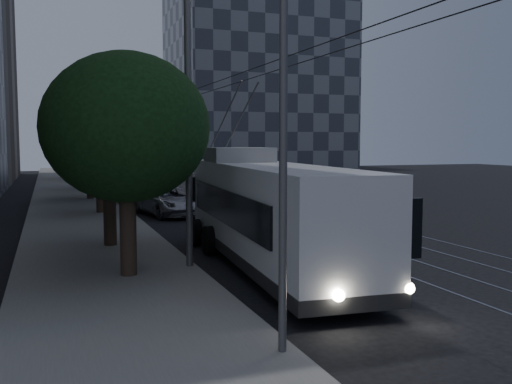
{
  "coord_description": "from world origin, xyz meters",
  "views": [
    {
      "loc": [
        -8.95,
        -18.68,
        3.69
      ],
      "look_at": [
        -1.54,
        1.61,
        1.8
      ],
      "focal_mm": 40.0,
      "sensor_mm": 36.0,
      "label": 1
    }
  ],
  "objects": [
    {
      "name": "ground",
      "position": [
        0.0,
        0.0,
        0.0
      ],
      "size": [
        120.0,
        120.0,
        0.0
      ],
      "primitive_type": "plane",
      "color": "black",
      "rests_on": "ground"
    },
    {
      "name": "sidewalk",
      "position": [
        -7.5,
        20.0,
        0.07
      ],
      "size": [
        5.0,
        90.0,
        0.15
      ],
      "primitive_type": "cube",
      "color": "gray",
      "rests_on": "ground"
    },
    {
      "name": "tram_rails",
      "position": [
        2.5,
        20.0,
        0.01
      ],
      "size": [
        4.52,
        90.0,
        0.02
      ],
      "color": "gray",
      "rests_on": "ground"
    },
    {
      "name": "overhead_wires",
      "position": [
        -4.97,
        20.0,
        3.47
      ],
      "size": [
        2.23,
        90.0,
        6.0
      ],
      "color": "black",
      "rests_on": "ground"
    },
    {
      "name": "building_distant_right",
      "position": [
        18.0,
        55.0,
        12.0
      ],
      "size": [
        22.0,
        18.0,
        24.0
      ],
      "primitive_type": "cube",
      "color": "#393E49",
      "rests_on": "ground"
    },
    {
      "name": "trolleybus",
      "position": [
        -2.9,
        -3.15,
        1.62
      ],
      "size": [
        3.24,
        11.82,
        5.63
      ],
      "rotation": [
        0.0,
        0.0,
        -0.07
      ],
      "color": "silver",
      "rests_on": "ground"
    },
    {
      "name": "pickup_silver",
      "position": [
        -3.25,
        9.7,
        0.71
      ],
      "size": [
        3.24,
        5.43,
        1.41
      ],
      "primitive_type": "imported",
      "rotation": [
        0.0,
        0.0,
        0.19
      ],
      "color": "#95969C",
      "rests_on": "ground"
    },
    {
      "name": "car_white_a",
      "position": [
        -4.26,
        14.17,
        0.72
      ],
      "size": [
        1.99,
        4.32,
        1.43
      ],
      "primitive_type": "imported",
      "rotation": [
        0.0,
        0.0,
        0.07
      ],
      "color": "silver",
      "rests_on": "ground"
    },
    {
      "name": "car_white_b",
      "position": [
        -4.3,
        23.54,
        0.79
      ],
      "size": [
        3.08,
        5.74,
        1.58
      ],
      "primitive_type": "imported",
      "rotation": [
        0.0,
        0.0,
        -0.16
      ],
      "color": "white",
      "rests_on": "ground"
    },
    {
      "name": "car_white_c",
      "position": [
        -2.7,
        26.02,
        0.69
      ],
      "size": [
        1.69,
        4.25,
        1.38
      ],
      "primitive_type": "imported",
      "rotation": [
        0.0,
        0.0,
        0.06
      ],
      "color": "#B3B4B8",
      "rests_on": "ground"
    },
    {
      "name": "car_white_d",
      "position": [
        -4.14,
        34.68,
        0.69
      ],
      "size": [
        2.23,
        4.24,
        1.38
      ],
      "primitive_type": "imported",
      "rotation": [
        0.0,
        0.0,
        -0.15
      ],
      "color": "silver",
      "rests_on": "ground"
    },
    {
      "name": "tree_0",
      "position": [
        -7.0,
        -3.43,
        4.06
      ],
      "size": [
        4.38,
        4.38,
        6.05
      ],
      "color": "black",
      "rests_on": "ground"
    },
    {
      "name": "tree_1",
      "position": [
        -7.0,
        1.33,
        4.26
      ],
      "size": [
        4.28,
        4.28,
        6.21
      ],
      "color": "black",
      "rests_on": "ground"
    },
    {
      "name": "tree_2",
      "position": [
        -6.5,
        10.98,
        4.52
      ],
      "size": [
        5.2,
        5.2,
        6.87
      ],
      "color": "black",
      "rests_on": "ground"
    },
    {
      "name": "tree_3",
      "position": [
        -6.5,
        18.51,
        4.37
      ],
      "size": [
        5.67,
        5.67,
        6.92
      ],
      "color": "black",
      "rests_on": "ground"
    },
    {
      "name": "tree_4",
      "position": [
        -6.5,
        26.5,
        4.37
      ],
      "size": [
        4.04,
        4.04,
        6.22
      ],
      "color": "black",
      "rests_on": "ground"
    },
    {
      "name": "tree_5",
      "position": [
        -6.81,
        39.33,
        4.04
      ],
      "size": [
        3.86,
        3.86,
        5.8
      ],
      "color": "black",
      "rests_on": "ground"
    },
    {
      "name": "streetlamp_near",
      "position": [
        -4.79,
        -2.87,
        5.79
      ],
      "size": [
        2.33,
        0.44,
        9.57
      ],
      "color": "#535355",
      "rests_on": "ground"
    },
    {
      "name": "streetlamp_far",
      "position": [
        -5.4,
        24.72,
        5.68
      ],
      "size": [
        2.29,
        0.44,
        9.37
      ],
      "color": "#535355",
      "rests_on": "ground"
    }
  ]
}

